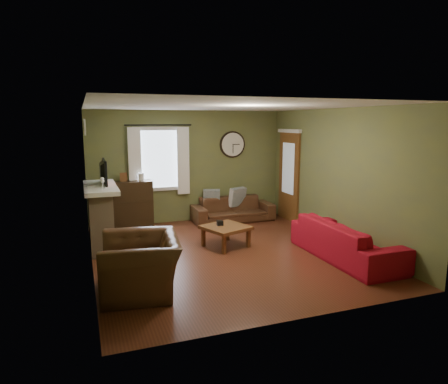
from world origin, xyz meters
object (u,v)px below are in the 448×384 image
object	(u,v)px
bookshelf	(132,204)
sofa_red	(345,240)
coffee_table	(226,236)
armchair	(141,265)
sofa_brown	(233,209)

from	to	relation	value
bookshelf	sofa_red	world-z (taller)	bookshelf
coffee_table	armchair	bearing A→B (deg)	-140.39
sofa_red	coffee_table	distance (m)	2.17
sofa_brown	armchair	bearing A→B (deg)	-128.59
bookshelf	armchair	xyz separation A→B (m)	(-0.33, -3.53, -0.13)
sofa_brown	sofa_red	world-z (taller)	sofa_red
sofa_brown	armchair	size ratio (longest dim) A/B	1.61
armchair	coffee_table	size ratio (longest dim) A/B	1.59
sofa_brown	coffee_table	size ratio (longest dim) A/B	2.55
sofa_red	armchair	size ratio (longest dim) A/B	1.87
armchair	coffee_table	distance (m)	2.36
bookshelf	coffee_table	distance (m)	2.53
armchair	coffee_table	xyz separation A→B (m)	(1.81, 1.50, -0.19)
sofa_brown	armchair	xyz separation A→B (m)	(-2.66, -3.34, 0.11)
coffee_table	sofa_brown	bearing A→B (deg)	65.09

